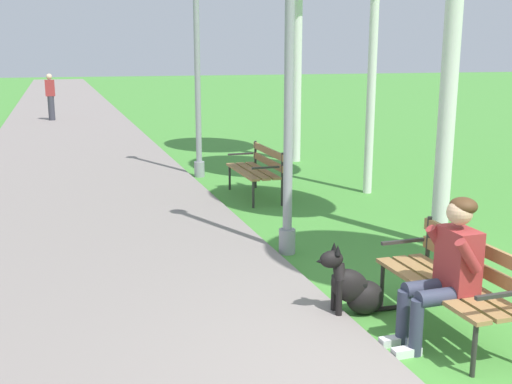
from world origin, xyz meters
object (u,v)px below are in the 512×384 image
object	(u,v)px
dog_black	(355,288)
lamp_post_near	(289,80)
pedestrian_distant	(51,97)
park_bench_mid	(258,167)
park_bench_near	(455,277)
lamp_post_mid	(197,56)
person_seated_on_near_bench	(446,267)

from	to	relation	value
dog_black	lamp_post_near	size ratio (longest dim) A/B	0.21
pedestrian_distant	dog_black	bearing A→B (deg)	-81.54
dog_black	pedestrian_distant	xyz separation A→B (m)	(-2.68, 18.02, 0.58)
park_bench_mid	lamp_post_near	bearing A→B (deg)	-101.23
park_bench_near	lamp_post_near	world-z (taller)	lamp_post_near
lamp_post_near	park_bench_mid	bearing A→B (deg)	78.77
pedestrian_distant	lamp_post_mid	bearing A→B (deg)	-76.25
park_bench_near	lamp_post_mid	xyz separation A→B (m)	(-0.57, 7.38, 1.79)
person_seated_on_near_bench	lamp_post_near	bearing A→B (deg)	98.40
person_seated_on_near_bench	lamp_post_near	xyz separation A→B (m)	(-0.39, 2.62, 1.39)
pedestrian_distant	person_seated_on_near_bench	bearing A→B (deg)	-80.59
dog_black	lamp_post_near	distance (m)	2.60
park_bench_near	person_seated_on_near_bench	bearing A→B (deg)	-143.06
park_bench_near	dog_black	distance (m)	0.91
park_bench_near	park_bench_mid	size ratio (longest dim) A/B	1.00
person_seated_on_near_bench	dog_black	world-z (taller)	person_seated_on_near_bench
person_seated_on_near_bench	lamp_post_mid	bearing A→B (deg)	92.73
park_bench_near	person_seated_on_near_bench	distance (m)	0.31
park_bench_mid	lamp_post_mid	bearing A→B (deg)	105.60
lamp_post_mid	pedestrian_distant	xyz separation A→B (m)	(-2.75, 11.24, -1.47)
park_bench_near	lamp_post_mid	bearing A→B (deg)	94.39
park_bench_near	lamp_post_mid	size ratio (longest dim) A/B	0.34
lamp_post_mid	dog_black	bearing A→B (deg)	-90.59
lamp_post_near	lamp_post_mid	distance (m)	4.92
person_seated_on_near_bench	pedestrian_distant	world-z (taller)	pedestrian_distant
lamp_post_near	lamp_post_mid	world-z (taller)	lamp_post_mid
park_bench_near	lamp_post_near	size ratio (longest dim) A/B	0.38
park_bench_near	dog_black	size ratio (longest dim) A/B	1.80
dog_black	lamp_post_near	bearing A→B (deg)	88.72
person_seated_on_near_bench	lamp_post_near	world-z (taller)	lamp_post_near
person_seated_on_near_bench	park_bench_near	bearing A→B (deg)	36.94
person_seated_on_near_bench	dog_black	bearing A→B (deg)	119.62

